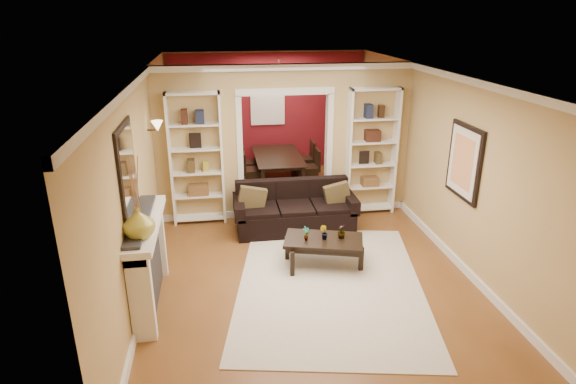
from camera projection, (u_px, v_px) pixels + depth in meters
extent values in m
plane|color=brown|center=(296.00, 241.00, 7.88)|extent=(8.00, 8.00, 0.00)
plane|color=white|center=(297.00, 72.00, 6.93)|extent=(8.00, 8.00, 0.00)
plane|color=tan|center=(267.00, 112.00, 11.10)|extent=(8.00, 0.00, 8.00)
plane|color=tan|center=(382.00, 313.00, 3.70)|extent=(8.00, 0.00, 8.00)
plane|color=tan|center=(146.00, 169.00, 7.09)|extent=(0.00, 8.00, 8.00)
plane|color=tan|center=(434.00, 156.00, 7.72)|extent=(0.00, 8.00, 8.00)
cube|color=tan|center=(285.00, 142.00, 8.51)|extent=(4.50, 0.15, 2.70)
cube|color=maroon|center=(268.00, 113.00, 11.09)|extent=(4.44, 0.04, 2.64)
cube|color=#8CA5CC|center=(268.00, 103.00, 10.97)|extent=(0.78, 0.03, 0.98)
cube|color=beige|center=(330.00, 284.00, 6.62)|extent=(3.08, 3.87, 0.01)
cube|color=black|center=(295.00, 207.00, 8.16)|extent=(2.06, 0.89, 0.81)
cube|color=brown|center=(252.00, 198.00, 7.96)|extent=(0.45, 0.15, 0.45)
cube|color=brown|center=(337.00, 194.00, 8.17)|extent=(0.43, 0.14, 0.42)
cube|color=black|center=(323.00, 252.00, 7.05)|extent=(1.25, 0.89, 0.43)
imported|color=#336626|center=(306.00, 234.00, 6.90)|extent=(0.13, 0.12, 0.21)
imported|color=#336626|center=(324.00, 233.00, 6.94)|extent=(0.14, 0.14, 0.20)
imported|color=#336626|center=(342.00, 231.00, 6.98)|extent=(0.16, 0.16, 0.21)
cube|color=white|center=(197.00, 160.00, 8.21)|extent=(0.90, 0.30, 2.30)
cube|color=white|center=(371.00, 152.00, 8.64)|extent=(0.90, 0.30, 2.30)
cube|color=white|center=(150.00, 263.00, 5.99)|extent=(0.32, 1.70, 1.16)
imported|color=#A09A33|center=(139.00, 223.00, 5.29)|extent=(0.40, 0.40, 0.37)
cube|color=silver|center=(127.00, 171.00, 5.54)|extent=(0.03, 0.95, 1.10)
cube|color=#FFE0A5|center=(154.00, 128.00, 7.44)|extent=(0.18, 0.18, 0.22)
cube|color=black|center=(464.00, 162.00, 6.72)|extent=(0.04, 0.85, 1.05)
imported|color=black|center=(279.00, 169.00, 10.41)|extent=(1.78, 0.99, 0.63)
cube|color=black|center=(255.00, 170.00, 10.02)|extent=(0.54, 0.54, 0.83)
cube|color=black|center=(307.00, 168.00, 10.18)|extent=(0.52, 0.52, 0.83)
cube|color=black|center=(253.00, 163.00, 10.58)|extent=(0.48, 0.48, 0.79)
cube|color=black|center=(302.00, 159.00, 10.73)|extent=(0.53, 0.53, 0.86)
cube|color=#3A271A|center=(274.00, 91.00, 9.66)|extent=(0.50, 0.50, 0.30)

